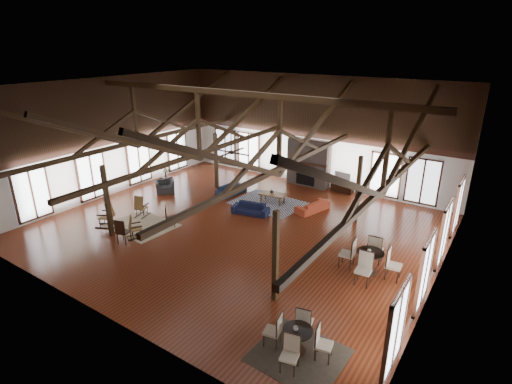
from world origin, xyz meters
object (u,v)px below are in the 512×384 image
Objects in this scene: sofa_orange at (312,206)px; sofa_navy_left at (231,190)px; coffee_table at (273,195)px; cafe_table_far at (370,258)px; tv_console at (343,186)px; armchair at (165,186)px; sofa_navy_front at (250,209)px; cafe_table_near at (298,336)px.

sofa_navy_left is at bearing -68.33° from sofa_orange.
coffee_table is 7.16m from cafe_table_far.
armchair is at bearing -145.85° from tv_console.
cafe_table_far reaches higher than sofa_navy_left.
sofa_navy_front is at bearing 163.45° from cafe_table_far.
sofa_navy_front is 1.77× the size of armchair.
cafe_table_far is at bearing -57.14° from armchair.
sofa_orange is 5.58m from cafe_table_far.
cafe_table_far is (6.18, -3.61, 0.12)m from coffee_table.
coffee_table is 0.64× the size of cafe_table_far.
sofa_navy_left reaches higher than sofa_navy_front.
sofa_orange is 1.29× the size of coffee_table.
coffee_table is at bearing -123.55° from tv_console.
tv_console reaches higher than sofa_orange.
sofa_orange reaches higher than sofa_navy_left.
sofa_orange is 8.01m from armchair.
coffee_table is at bearing 125.12° from cafe_table_near.
cafe_table_far reaches higher than cafe_table_near.
sofa_navy_left is at bearing 135.53° from cafe_table_near.
armchair is 13.22m from cafe_table_near.
cafe_table_near is (6.07, -6.67, 0.23)m from sofa_navy_front.
cafe_table_far is (11.79, -1.71, 0.24)m from armchair.
armchair is at bearing -58.07° from sofa_orange.
cafe_table_near reaches higher than sofa_orange.
cafe_table_near is at bearing -78.30° from armchair.
armchair is at bearing 170.10° from sofa_navy_front.
cafe_table_far is at bearing 86.69° from cafe_table_near.
sofa_navy_left is 1.49× the size of tv_console.
sofa_navy_front is at bearing -115.36° from tv_console.
sofa_navy_left is at bearing -142.36° from tv_console.
coffee_table is at bearing -67.84° from sofa_orange.
sofa_orange is 3.27m from tv_console.
sofa_navy_front is at bearing -103.17° from coffee_table.
tv_console is at bearing 118.74° from cafe_table_far.
tv_console reaches higher than sofa_navy_front.
coffee_table is at bearing 149.70° from cafe_table_far.
cafe_table_far reaches higher than sofa_navy_front.
sofa_orange is at bearing 113.79° from cafe_table_near.
sofa_navy_front is 1.46× the size of tv_console.
armchair is at bearing 124.90° from sofa_navy_left.
cafe_table_far is at bearing -61.26° from tv_console.
cafe_table_far is 1.84× the size of tv_console.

